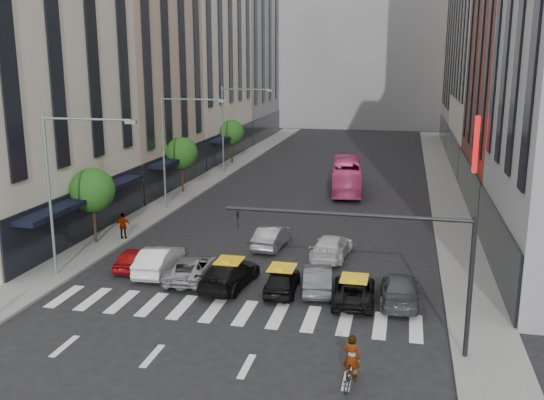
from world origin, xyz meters
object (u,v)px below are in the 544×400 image
Objects in this scene: streetlamp_far at (231,118)px; motorcycle at (351,375)px; taxi_left at (230,274)px; bus at (347,176)px; streetlamp_near at (64,174)px; car_red at (133,258)px; taxi_center at (282,280)px; car_white_front at (159,260)px; pedestrian_far at (123,226)px; streetlamp_mid at (174,137)px.

streetlamp_far is 5.09× the size of motorcycle.
taxi_left is 25.61m from bus.
car_red is (2.64, 2.24, -5.29)m from streetlamp_near.
streetlamp_near reaches higher than taxi_center.
car_white_front is 7.16m from pedestrian_far.
bus is at bearing -140.18° from pedestrian_far.
taxi_left reaches higher than car_red.
car_red is 5.82m from pedestrian_far.
bus reaches higher than taxi_left.
streetlamp_near reaches higher than taxi_left.
streetlamp_near is 2.27× the size of taxi_center.
pedestrian_far is (-16.57, 15.29, 0.56)m from motorcycle.
taxi_left is (6.31, -1.59, 0.11)m from car_red.
car_white_front is at bearing 163.07° from car_red.
taxi_center is at bearing 135.53° from pedestrian_far.
car_white_front is 1.17× the size of taxi_center.
streetlamp_near reaches higher than motorcycle.
car_white_front is 2.62× the size of motorcycle.
streetlamp_far is at bearing -31.23° from bus.
streetlamp_near is 29.24m from bus.
taxi_left is 2.83× the size of motorcycle.
bus is at bearing -92.05° from taxi_left.
streetlamp_far is 5.13× the size of pedestrian_far.
streetlamp_near reaches higher than pedestrian_far.
taxi_center is 13.96m from pedestrian_far.
car_white_front is at bearing -81.64° from streetlamp_far.
streetlamp_near is 18.91m from motorcycle.
motorcycle is (16.21, -40.08, -5.44)m from streetlamp_far.
car_red is 0.34× the size of bus.
car_white_front is (1.78, -0.35, 0.15)m from car_red.
streetlamp_near is 5.13× the size of pedestrian_far.
streetlamp_far is 2.50× the size of car_red.
pedestrian_far is (-13.01, -18.77, -0.43)m from bus.
streetlamp_mid is 1.00× the size of streetlamp_far.
streetlamp_mid reaches higher than car_white_front.
streetlamp_near is at bearing 77.37° from pedestrian_far.
pedestrian_far is (-0.36, -24.79, -4.88)m from streetlamp_far.
streetlamp_far is (0.00, 32.00, 0.00)m from streetlamp_near.
motorcycle is (11.79, -9.97, -0.30)m from car_white_front.
taxi_left is (8.95, 0.65, -5.18)m from streetlamp_near.
motorcycle is at bearing 136.02° from taxi_left.
taxi_left reaches higher than motorcycle.
streetlamp_near is 16.00m from streetlamp_mid.
taxi_center is (11.85, -31.56, -5.23)m from streetlamp_far.
streetlamp_far is 1.94× the size of car_white_front.
pedestrian_far is at bearing -31.57° from motorcycle.
streetlamp_far is at bearing -72.12° from taxi_center.
streetlamp_mid is 14.98m from car_red.
taxi_center is at bearing 2.13° from streetlamp_near.
streetlamp_mid is at bearing -75.70° from car_white_front.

